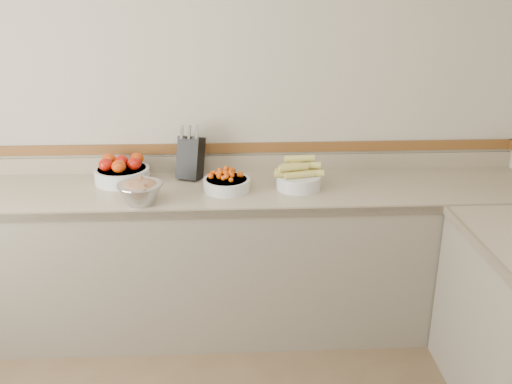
{
  "coord_description": "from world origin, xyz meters",
  "views": [
    {
      "loc": [
        0.21,
        -1.39,
        2.05
      ],
      "look_at": [
        0.35,
        1.35,
        1.0
      ],
      "focal_mm": 40.0,
      "sensor_mm": 36.0,
      "label": 1
    }
  ],
  "objects_px": {
    "knife_block": "(191,157)",
    "tomato_bowl": "(122,171)",
    "rhubarb_bowl": "(140,191)",
    "cherry_tomato_bowl": "(226,182)",
    "corn_bowl": "(299,178)"
  },
  "relations": [
    {
      "from": "knife_block",
      "to": "rhubarb_bowl",
      "type": "distance_m",
      "value": 0.47
    },
    {
      "from": "rhubarb_bowl",
      "to": "cherry_tomato_bowl",
      "type": "bearing_deg",
      "value": 21.17
    },
    {
      "from": "corn_bowl",
      "to": "rhubarb_bowl",
      "type": "distance_m",
      "value": 0.89
    },
    {
      "from": "knife_block",
      "to": "rhubarb_bowl",
      "type": "relative_size",
      "value": 1.36
    },
    {
      "from": "knife_block",
      "to": "rhubarb_bowl",
      "type": "xyz_separation_m",
      "value": [
        -0.25,
        -0.4,
        -0.06
      ]
    },
    {
      "from": "cherry_tomato_bowl",
      "to": "corn_bowl",
      "type": "relative_size",
      "value": 0.94
    },
    {
      "from": "tomato_bowl",
      "to": "rhubarb_bowl",
      "type": "xyz_separation_m",
      "value": [
        0.15,
        -0.35,
        0.01
      ]
    },
    {
      "from": "tomato_bowl",
      "to": "knife_block",
      "type": "bearing_deg",
      "value": 7.4
    },
    {
      "from": "tomato_bowl",
      "to": "corn_bowl",
      "type": "bearing_deg",
      "value": -8.59
    },
    {
      "from": "knife_block",
      "to": "tomato_bowl",
      "type": "height_order",
      "value": "knife_block"
    },
    {
      "from": "knife_block",
      "to": "tomato_bowl",
      "type": "relative_size",
      "value": 1.02
    },
    {
      "from": "cherry_tomato_bowl",
      "to": "rhubarb_bowl",
      "type": "bearing_deg",
      "value": -158.83
    },
    {
      "from": "tomato_bowl",
      "to": "cherry_tomato_bowl",
      "type": "xyz_separation_m",
      "value": [
        0.61,
        -0.17,
        -0.02
      ]
    },
    {
      "from": "knife_block",
      "to": "rhubarb_bowl",
      "type": "height_order",
      "value": "knife_block"
    },
    {
      "from": "cherry_tomato_bowl",
      "to": "corn_bowl",
      "type": "xyz_separation_m",
      "value": [
        0.41,
        0.02,
        0.01
      ]
    }
  ]
}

